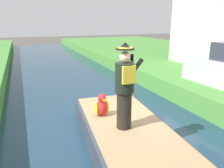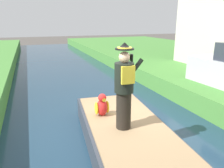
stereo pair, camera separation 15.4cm
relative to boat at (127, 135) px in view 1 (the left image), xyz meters
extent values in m
plane|color=#4C4742|center=(0.00, 0.53, -0.40)|extent=(80.00, 80.00, 0.00)
cube|color=#1E384C|center=(0.00, 0.53, -0.35)|extent=(5.69, 48.00, 0.10)
cube|color=#333842|center=(0.00, 0.00, -0.02)|extent=(2.23, 4.37, 0.56)
cube|color=#997A56|center=(0.00, 0.00, 0.28)|extent=(2.05, 4.02, 0.05)
cylinder|color=black|center=(-0.15, -0.14, 0.72)|extent=(0.32, 0.32, 0.82)
cylinder|color=black|center=(-0.15, -0.14, 1.44)|extent=(0.40, 0.40, 0.62)
cube|color=gold|center=(-0.15, -0.33, 1.54)|extent=(0.28, 0.06, 0.36)
sphere|color=#DBA884|center=(-0.15, -0.14, 1.86)|extent=(0.23, 0.23, 0.23)
cylinder|color=black|center=(-0.15, -0.14, 2.03)|extent=(0.38, 0.38, 0.03)
cone|color=black|center=(-0.15, -0.14, 2.10)|extent=(0.26, 0.26, 0.12)
cylinder|color=gold|center=(-0.15, -0.14, 2.05)|extent=(0.29, 0.29, 0.02)
cylinder|color=black|center=(0.07, -0.18, 1.62)|extent=(0.38, 0.09, 0.43)
cube|color=black|center=(-0.02, -0.20, 1.85)|extent=(0.03, 0.08, 0.15)
ellipsoid|color=red|center=(-0.38, 0.64, 0.51)|extent=(0.26, 0.32, 0.40)
sphere|color=red|center=(-0.38, 0.60, 0.78)|extent=(0.20, 0.20, 0.20)
cone|color=yellow|center=(-0.38, 0.50, 0.77)|extent=(0.09, 0.09, 0.09)
ellipsoid|color=yellow|center=(-0.52, 0.64, 0.51)|extent=(0.08, 0.20, 0.32)
ellipsoid|color=yellow|center=(-0.24, 0.64, 0.51)|extent=(0.08, 0.20, 0.32)
camera|label=1|loc=(-2.06, -4.03, 2.57)|focal=34.83mm
camera|label=2|loc=(-1.92, -4.09, 2.57)|focal=34.83mm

